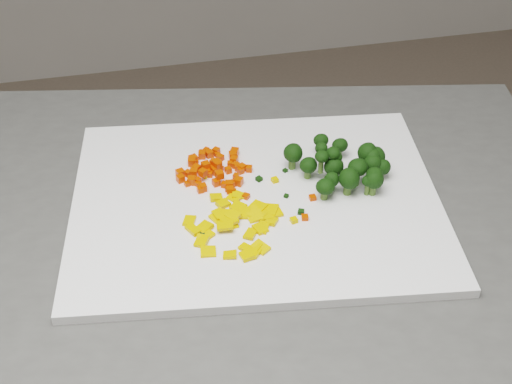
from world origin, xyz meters
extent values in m
cube|color=white|center=(-0.10, -0.06, 0.91)|extent=(0.53, 0.44, 0.01)
cube|color=#EB2F02|center=(-0.17, -0.03, 0.92)|extent=(0.01, 0.01, 0.01)
cube|color=#EB2F02|center=(-0.17, -0.01, 0.92)|extent=(0.01, 0.01, 0.01)
cube|color=#EB2F02|center=(-0.10, 0.00, 0.92)|extent=(0.01, 0.01, 0.01)
cube|color=#EB2F02|center=(-0.12, 0.02, 0.92)|extent=(0.01, 0.01, 0.01)
cube|color=#EB2F02|center=(-0.18, 0.03, 0.92)|extent=(0.01, 0.01, 0.01)
cube|color=#EB2F02|center=(-0.19, -0.02, 0.92)|extent=(0.01, 0.01, 0.01)
cube|color=#EB2F02|center=(-0.11, 0.00, 0.92)|extent=(0.01, 0.01, 0.01)
cube|color=#EB2F02|center=(-0.14, 0.05, 0.92)|extent=(0.01, 0.01, 0.01)
cube|color=#EB2F02|center=(-0.17, 0.04, 0.92)|extent=(0.01, 0.01, 0.01)
cube|color=#EB2F02|center=(-0.15, 0.00, 0.92)|extent=(0.01, 0.01, 0.01)
cube|color=#EB2F02|center=(-0.14, -0.03, 0.92)|extent=(0.01, 0.01, 0.01)
cube|color=#EB2F02|center=(-0.16, 0.00, 0.92)|extent=(0.01, 0.01, 0.01)
cube|color=#EB2F02|center=(-0.17, -0.02, 0.92)|extent=(0.01, 0.01, 0.01)
cube|color=#EB2F02|center=(-0.11, 0.01, 0.92)|extent=(0.01, 0.01, 0.01)
cube|color=#EB2F02|center=(-0.13, -0.04, 0.92)|extent=(0.01, 0.01, 0.01)
cube|color=#EB2F02|center=(-0.14, 0.02, 0.92)|extent=(0.01, 0.01, 0.01)
cube|color=#EB2F02|center=(-0.20, 0.01, 0.92)|extent=(0.01, 0.01, 0.01)
cube|color=#EB2F02|center=(-0.14, -0.04, 0.92)|extent=(0.01, 0.01, 0.01)
cube|color=#EB2F02|center=(-0.16, 0.05, 0.92)|extent=(0.01, 0.01, 0.01)
cube|color=#EB2F02|center=(-0.11, 0.04, 0.92)|extent=(0.01, 0.01, 0.01)
cube|color=#EB2F02|center=(-0.15, 0.00, 0.92)|extent=(0.01, 0.01, 0.01)
cube|color=#EB2F02|center=(-0.13, -0.03, 0.92)|extent=(0.01, 0.01, 0.01)
cube|color=#EB2F02|center=(-0.13, 0.00, 0.92)|extent=(0.01, 0.01, 0.01)
cube|color=#EB2F02|center=(-0.18, 0.01, 0.92)|extent=(0.01, 0.01, 0.01)
cube|color=#EB2F02|center=(-0.14, 0.01, 0.92)|extent=(0.01, 0.01, 0.01)
cube|color=#EB2F02|center=(-0.17, -0.03, 0.92)|extent=(0.01, 0.01, 0.01)
cube|color=#EB2F02|center=(-0.14, 0.04, 0.92)|extent=(0.01, 0.01, 0.01)
cube|color=#EB2F02|center=(-0.17, 0.01, 0.92)|extent=(0.01, 0.01, 0.01)
cube|color=#EB2F02|center=(-0.18, 0.00, 0.92)|extent=(0.01, 0.01, 0.01)
cube|color=#EB2F02|center=(-0.15, 0.05, 0.92)|extent=(0.01, 0.01, 0.01)
cube|color=#EB2F02|center=(-0.12, 0.03, 0.92)|extent=(0.01, 0.01, 0.01)
cube|color=#EB2F02|center=(-0.14, 0.00, 0.93)|extent=(0.01, 0.01, 0.01)
cube|color=#EB2F02|center=(-0.13, -0.03, 0.92)|extent=(0.01, 0.01, 0.01)
cube|color=#EB2F02|center=(-0.16, 0.04, 0.92)|extent=(0.01, 0.01, 0.01)
cube|color=#EB2F02|center=(-0.16, 0.00, 0.92)|extent=(0.01, 0.01, 0.01)
cube|color=#EB2F02|center=(-0.15, 0.01, 0.92)|extent=(0.01, 0.01, 0.01)
cube|color=#EB2F02|center=(-0.12, 0.02, 0.92)|extent=(0.01, 0.01, 0.01)
cube|color=#EB2F02|center=(-0.18, -0.01, 0.92)|extent=(0.01, 0.01, 0.01)
cube|color=#EB2F02|center=(-0.19, 0.01, 0.92)|extent=(0.01, 0.01, 0.01)
cube|color=#EB2F02|center=(-0.17, -0.01, 0.93)|extent=(0.01, 0.01, 0.01)
cube|color=#EB2F02|center=(-0.20, 0.00, 0.92)|extent=(0.01, 0.01, 0.01)
cube|color=#EB2F02|center=(-0.17, 0.01, 0.92)|extent=(0.01, 0.01, 0.01)
cube|color=#EB2F02|center=(-0.12, 0.01, 0.92)|extent=(0.01, 0.01, 0.01)
cube|color=#EB2F02|center=(-0.12, -0.03, 0.92)|extent=(0.01, 0.01, 0.01)
cube|color=#EB2F02|center=(-0.15, 0.06, 0.92)|extent=(0.01, 0.01, 0.01)
cube|color=#EB2F02|center=(-0.15, 0.01, 0.92)|extent=(0.01, 0.01, 0.01)
cube|color=#EB2F02|center=(-0.14, 0.03, 0.92)|extent=(0.01, 0.01, 0.01)
cube|color=#EB2F02|center=(-0.12, -0.01, 0.92)|extent=(0.01, 0.01, 0.01)
cube|color=#EB2F02|center=(-0.15, -0.02, 0.93)|extent=(0.01, 0.01, 0.01)
cube|color=#EB2F02|center=(-0.16, 0.01, 0.92)|extent=(0.01, 0.01, 0.01)
cube|color=#EB2F02|center=(-0.14, 0.01, 0.93)|extent=(0.01, 0.01, 0.01)
cube|color=#EB2F02|center=(-0.14, -0.04, 0.92)|extent=(0.01, 0.01, 0.01)
cube|color=#EB2F02|center=(-0.11, 0.00, 0.92)|extent=(0.01, 0.01, 0.01)
cube|color=#EB2F02|center=(-0.15, 0.04, 0.92)|extent=(0.01, 0.01, 0.01)
cube|color=#EB2F02|center=(-0.14, -0.04, 0.92)|extent=(0.01, 0.01, 0.01)
cube|color=#EB2F02|center=(-0.15, -0.02, 0.92)|extent=(0.01, 0.01, 0.01)
cube|color=#EB2F02|center=(-0.17, 0.03, 0.92)|extent=(0.01, 0.01, 0.01)
cube|color=#EB2F02|center=(-0.11, 0.00, 0.92)|extent=(0.01, 0.01, 0.01)
cube|color=#F6AF0C|center=(-0.19, -0.13, 0.92)|extent=(0.02, 0.02, 0.01)
cube|color=#F6AF0C|center=(-0.13, -0.16, 0.92)|extent=(0.02, 0.02, 0.01)
cube|color=#F6AF0C|center=(-0.18, -0.12, 0.92)|extent=(0.02, 0.02, 0.01)
cube|color=#F6AF0C|center=(-0.13, -0.05, 0.92)|extent=(0.02, 0.01, 0.01)
cube|color=#F6AF0C|center=(-0.11, -0.12, 0.92)|extent=(0.02, 0.02, 0.01)
cube|color=#F6AF0C|center=(-0.15, -0.09, 0.92)|extent=(0.02, 0.02, 0.01)
cube|color=#F6AF0C|center=(-0.18, -0.11, 0.92)|extent=(0.02, 0.02, 0.01)
cube|color=#F6AF0C|center=(-0.15, -0.11, 0.91)|extent=(0.02, 0.02, 0.01)
cube|color=#F6AF0C|center=(-0.13, -0.09, 0.92)|extent=(0.02, 0.03, 0.01)
cube|color=#F6AF0C|center=(-0.10, -0.11, 0.92)|extent=(0.02, 0.02, 0.01)
cube|color=#F6AF0C|center=(-0.16, -0.16, 0.91)|extent=(0.02, 0.02, 0.01)
cube|color=#F6AF0C|center=(-0.13, -0.05, 0.91)|extent=(0.03, 0.03, 0.01)
cube|color=#F6AF0C|center=(-0.16, -0.12, 0.92)|extent=(0.02, 0.02, 0.01)
cube|color=#F6AF0C|center=(-0.15, -0.10, 0.92)|extent=(0.02, 0.03, 0.00)
cube|color=#F6AF0C|center=(-0.11, -0.12, 0.91)|extent=(0.02, 0.03, 0.01)
cube|color=#F6AF0C|center=(-0.11, -0.08, 0.92)|extent=(0.03, 0.03, 0.01)
cube|color=#F6AF0C|center=(-0.09, -0.10, 0.92)|extent=(0.02, 0.02, 0.01)
cube|color=#F6AF0C|center=(-0.10, -0.10, 0.92)|extent=(0.02, 0.01, 0.01)
cube|color=#F6AF0C|center=(-0.13, -0.13, 0.91)|extent=(0.02, 0.03, 0.01)
cube|color=#F6AF0C|center=(-0.15, -0.11, 0.92)|extent=(0.02, 0.02, 0.01)
cube|color=#F6AF0C|center=(-0.12, -0.16, 0.92)|extent=(0.03, 0.03, 0.01)
cube|color=#F6AF0C|center=(-0.11, -0.10, 0.92)|extent=(0.02, 0.02, 0.01)
cube|color=#F6AF0C|center=(-0.16, -0.09, 0.92)|extent=(0.02, 0.02, 0.01)
cube|color=#F6AF0C|center=(-0.09, -0.09, 0.92)|extent=(0.03, 0.03, 0.01)
cube|color=#F6AF0C|center=(-0.13, -0.17, 0.92)|extent=(0.02, 0.02, 0.01)
cube|color=#F6AF0C|center=(-0.19, -0.13, 0.92)|extent=(0.02, 0.02, 0.01)
cube|color=#F6AF0C|center=(-0.11, -0.09, 0.91)|extent=(0.03, 0.03, 0.01)
cube|color=#F6AF0C|center=(-0.16, -0.09, 0.92)|extent=(0.02, 0.03, 0.01)
cube|color=#F6AF0C|center=(-0.13, -0.08, 0.91)|extent=(0.02, 0.02, 0.01)
cube|color=#F6AF0C|center=(-0.14, -0.17, 0.92)|extent=(0.02, 0.02, 0.01)
cube|color=#F6AF0C|center=(-0.20, -0.09, 0.91)|extent=(0.02, 0.02, 0.00)
cube|color=#F6AF0C|center=(-0.13, -0.09, 0.91)|extent=(0.03, 0.02, 0.01)
cube|color=#F6AF0C|center=(-0.11, -0.10, 0.92)|extent=(0.02, 0.02, 0.01)
cube|color=#F6AF0C|center=(-0.12, -0.10, 0.91)|extent=(0.01, 0.01, 0.01)
cube|color=#F6AF0C|center=(-0.14, -0.16, 0.91)|extent=(0.02, 0.02, 0.00)
cube|color=#F6AF0C|center=(-0.15, -0.07, 0.92)|extent=(0.02, 0.02, 0.01)
cube|color=#F6AF0C|center=(-0.16, -0.05, 0.92)|extent=(0.02, 0.02, 0.01)
cube|color=#F6AF0C|center=(-0.14, -0.10, 0.92)|extent=(0.02, 0.02, 0.01)
cube|color=#F6AF0C|center=(-0.18, -0.11, 0.91)|extent=(0.02, 0.02, 0.01)
cube|color=#F6AF0C|center=(-0.20, -0.11, 0.92)|extent=(0.02, 0.02, 0.01)
cube|color=#F6AF0C|center=(-0.18, -0.15, 0.91)|extent=(0.02, 0.02, 0.01)
cube|color=black|center=(-0.06, -0.07, 0.91)|extent=(0.01, 0.01, 0.00)
cube|color=#EB2F02|center=(-0.03, -0.08, 0.92)|extent=(0.01, 0.01, 0.01)
cube|color=black|center=(-0.09, -0.03, 0.92)|extent=(0.01, 0.01, 0.01)
cube|color=#F6AF0C|center=(-0.16, 0.00, 0.91)|extent=(0.01, 0.01, 0.00)
cube|color=#F6AF0C|center=(-0.07, -0.03, 0.92)|extent=(0.01, 0.01, 0.01)
cube|color=black|center=(-0.18, -0.12, 0.92)|extent=(0.01, 0.01, 0.00)
cube|color=black|center=(-0.05, -0.01, 0.91)|extent=(0.01, 0.01, 0.00)
cube|color=#F6AF0C|center=(-0.07, -0.12, 0.92)|extent=(0.01, 0.01, 0.01)
cube|color=#EB2F02|center=(-0.13, -0.02, 0.92)|extent=(0.01, 0.01, 0.00)
cube|color=#EB2F02|center=(-0.05, -0.12, 0.92)|extent=(0.01, 0.01, 0.01)
cube|color=#EB2F02|center=(-0.17, 0.01, 0.92)|extent=(0.01, 0.01, 0.00)
cube|color=#EB2F02|center=(-0.12, -0.06, 0.92)|extent=(0.01, 0.01, 0.01)
cube|color=black|center=(-0.05, -0.10, 0.92)|extent=(0.01, 0.01, 0.01)
camera|label=1|loc=(-0.26, -0.78, 1.51)|focal=50.00mm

